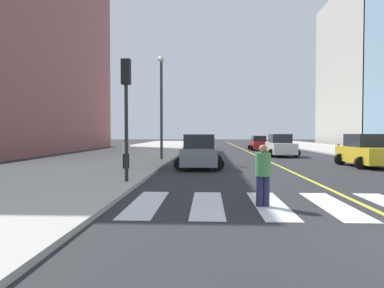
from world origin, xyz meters
TOP-DOWN VIEW (x-y plane):
  - sidewalk_kerb_west at (-12.20, 20.00)m, footprint 10.00×120.00m
  - crosswalk_paint at (0.00, 4.00)m, footprint 13.50×4.00m
  - lane_divider_paint at (0.00, 40.00)m, footprint 0.16×80.00m
  - parking_garage_concrete at (28.55, 60.78)m, footprint 18.00×24.00m
  - car_white_nearest at (2.00, 25.23)m, footprint 2.79×4.47m
  - car_yellow_second at (5.28, 15.72)m, footprint 2.96×4.62m
  - car_gray_third at (-4.98, 14.30)m, footprint 2.81×4.49m
  - car_red_fourth at (1.68, 36.11)m, footprint 2.47×3.95m
  - car_black_fifth at (-5.17, 41.99)m, footprint 2.53×4.06m
  - traffic_light_far_corner at (-7.73, 7.58)m, footprint 0.36×0.41m
  - pedestrian_crossing at (-2.94, 3.75)m, footprint 0.43×0.43m
  - pedestrian_walking_west at (-8.96, 12.62)m, footprint 0.41×0.41m
  - fire_hydrant at (8.37, 28.63)m, footprint 0.26×0.26m
  - street_lamp at (-7.93, 19.47)m, footprint 0.44×0.44m

SIDE VIEW (x-z plane):
  - lane_divider_paint at x=0.00m, z-range 0.00..0.01m
  - crosswalk_paint at x=0.00m, z-range 0.00..0.01m
  - sidewalk_kerb_west at x=-12.20m, z-range 0.00..0.15m
  - fire_hydrant at x=8.37m, z-range 0.13..1.02m
  - car_red_fourth at x=1.68m, z-range -0.06..1.71m
  - car_black_fifth at x=-5.17m, z-range -0.06..1.76m
  - car_white_nearest at x=2.00m, z-range -0.06..1.93m
  - car_gray_third at x=-4.98m, z-range -0.07..1.94m
  - car_yellow_second at x=5.28m, z-range -0.07..1.96m
  - pedestrian_crossing at x=-2.94m, z-range 0.09..1.84m
  - pedestrian_walking_west at x=-8.96m, z-range 0.23..1.88m
  - traffic_light_far_corner at x=-7.73m, z-range 1.13..5.98m
  - street_lamp at x=-7.93m, z-range 0.82..8.40m
  - parking_garage_concrete at x=28.55m, z-range 0.00..28.51m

